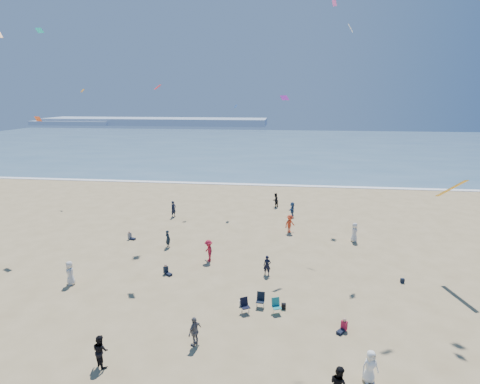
# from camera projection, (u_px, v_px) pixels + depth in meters

# --- Properties ---
(ocean) EXTENTS (220.00, 100.00, 0.06)m
(ocean) POSITION_uv_depth(u_px,v_px,m) (269.00, 145.00, 107.22)
(ocean) COLOR #476B84
(ocean) RESTS_ON ground
(surf_line) EXTENTS (220.00, 1.20, 0.08)m
(surf_line) POSITION_uv_depth(u_px,v_px,m) (256.00, 185.00, 59.12)
(surf_line) COLOR white
(surf_line) RESTS_ON ground
(headland_far) EXTENTS (110.00, 20.00, 3.20)m
(headland_far) POSITION_uv_depth(u_px,v_px,m) (155.00, 121.00, 185.96)
(headland_far) COLOR #7A8EA8
(headland_far) RESTS_ON ground
(headland_near) EXTENTS (40.00, 14.00, 2.00)m
(headland_near) POSITION_uv_depth(u_px,v_px,m) (75.00, 123.00, 185.95)
(headland_near) COLOR #7A8EA8
(headland_near) RESTS_ON ground
(standing_flyers) EXTENTS (31.90, 32.00, 1.89)m
(standing_flyers) POSITION_uv_depth(u_px,v_px,m) (281.00, 257.00, 30.29)
(standing_flyers) COLOR slate
(standing_flyers) RESTS_ON ground
(seated_group) EXTENTS (19.60, 27.58, 0.84)m
(seated_group) POSITION_uv_depth(u_px,v_px,m) (225.00, 330.00, 21.64)
(seated_group) COLOR silver
(seated_group) RESTS_ON ground
(chair_cluster) EXTENTS (2.80, 1.54, 1.00)m
(chair_cluster) POSITION_uv_depth(u_px,v_px,m) (261.00, 304.00, 24.18)
(chair_cluster) COLOR black
(chair_cluster) RESTS_ON ground
(white_tote) EXTENTS (0.35, 0.20, 0.40)m
(white_tote) POSITION_uv_depth(u_px,v_px,m) (242.00, 303.00, 24.88)
(white_tote) COLOR white
(white_tote) RESTS_ON ground
(black_backpack) EXTENTS (0.30, 0.22, 0.38)m
(black_backpack) POSITION_uv_depth(u_px,v_px,m) (284.00, 306.00, 24.55)
(black_backpack) COLOR black
(black_backpack) RESTS_ON ground
(navy_bag) EXTENTS (0.28, 0.18, 0.34)m
(navy_bag) POSITION_uv_depth(u_px,v_px,m) (402.00, 281.00, 27.99)
(navy_bag) COLOR black
(navy_bag) RESTS_ON ground
(kites_aloft) EXTENTS (49.42, 41.63, 29.35)m
(kites_aloft) POSITION_uv_depth(u_px,v_px,m) (357.00, 73.00, 24.86)
(kites_aloft) COLOR #14BDC5
(kites_aloft) RESTS_ON ground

